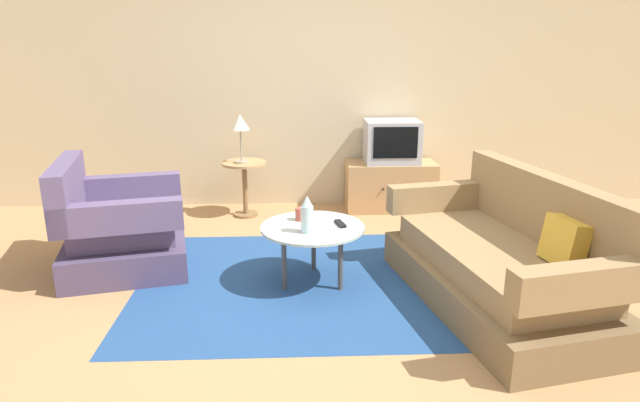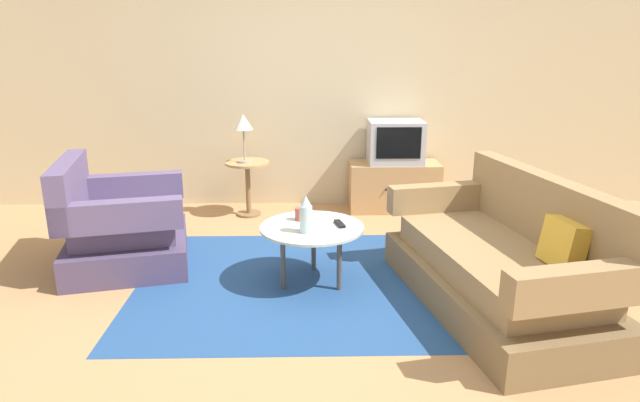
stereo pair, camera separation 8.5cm
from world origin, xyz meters
TOP-DOWN VIEW (x-y plane):
  - ground_plane at (0.00, 0.00)m, footprint 16.00×16.00m
  - back_wall at (0.00, 2.28)m, footprint 9.00×0.12m
  - area_rug at (-0.05, 0.19)m, footprint 2.55×1.99m
  - armchair at (-1.55, 0.55)m, footprint 1.08×1.13m
  - couch at (1.21, -0.20)m, footprint 1.21×1.94m
  - coffee_table at (-0.05, 0.19)m, footprint 0.75×0.75m
  - side_table at (-0.68, 1.81)m, footprint 0.44×0.44m
  - tv_stand at (0.82, 1.97)m, footprint 0.92×0.44m
  - television at (0.82, 1.98)m, footprint 0.55×0.42m
  - table_lamp at (-0.70, 1.79)m, footprint 0.18×0.18m
  - vase at (-0.09, 0.06)m, footprint 0.09×0.09m
  - mug at (-0.13, 0.33)m, footprint 0.13×0.08m
  - tv_remote_dark at (0.15, 0.21)m, footprint 0.08×0.16m

SIDE VIEW (x-z plane):
  - ground_plane at x=0.00m, z-range 0.00..0.00m
  - area_rug at x=-0.05m, z-range 0.00..0.00m
  - tv_stand at x=0.82m, z-range 0.00..0.50m
  - couch at x=1.21m, z-range -0.15..0.72m
  - armchair at x=-1.55m, z-range -0.13..0.73m
  - side_table at x=-0.68m, z-range 0.12..0.67m
  - coffee_table at x=-0.05m, z-range 0.18..0.62m
  - tv_remote_dark at x=0.15m, z-range 0.44..0.46m
  - mug at x=-0.13m, z-range 0.44..0.53m
  - vase at x=-0.09m, z-range 0.43..0.70m
  - television at x=0.82m, z-range 0.50..0.94m
  - table_lamp at x=-0.70m, z-range 0.69..1.16m
  - back_wall at x=0.00m, z-range 0.00..2.70m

